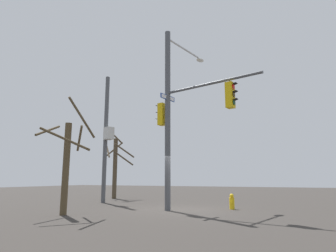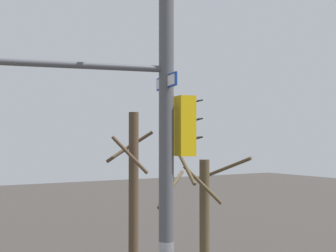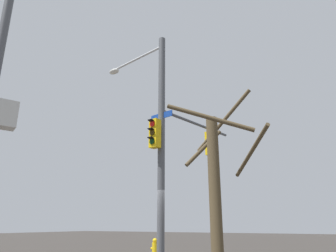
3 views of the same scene
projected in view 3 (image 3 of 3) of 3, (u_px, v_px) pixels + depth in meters
name	position (u px, v px, depth m)	size (l,w,h in m)	color
main_signal_pole_assembly	(167.00, 132.00, 12.43)	(4.57, 5.32, 8.86)	#4C4F54
fire_hydrant	(155.00, 247.00, 13.55)	(0.38, 0.24, 0.73)	yellow
bare_tree_corner	(217.00, 184.00, 7.03)	(2.13, 2.56, 4.67)	brown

